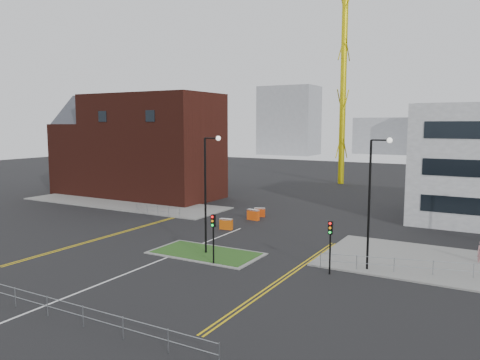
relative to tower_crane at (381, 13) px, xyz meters
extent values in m
plane|color=black|center=(-3.57, -56.02, -27.49)|extent=(200.00, 200.00, 0.00)
cube|color=slate|center=(-23.57, -34.02, -27.43)|extent=(28.00, 8.00, 0.12)
cube|color=slate|center=(-1.57, -48.02, -27.45)|extent=(8.60, 4.60, 0.08)
cube|color=#284C19|center=(-1.57, -48.02, -27.43)|extent=(8.00, 4.00, 0.12)
cube|color=#431810|center=(-23.57, -28.02, -20.49)|extent=(18.00, 10.00, 14.00)
cube|color=black|center=(-27.57, -33.04, -16.48)|extent=(1.40, 0.10, 1.40)
cube|color=black|center=(-19.57, -33.04, -16.48)|extent=(1.40, 0.10, 1.40)
cube|color=#431810|center=(-35.57, -28.02, -22.49)|extent=(6.00, 10.00, 10.00)
cube|color=#2D3038|center=(-35.57, -28.02, -17.49)|extent=(6.40, 8.49, 8.49)
cylinder|color=#D2C00C|center=(-5.57, -1.02, -9.51)|extent=(1.00, 1.00, 35.95)
cylinder|color=black|center=(-1.57, -48.02, -22.99)|extent=(0.16, 0.16, 9.00)
cylinder|color=black|center=(-0.97, -48.02, -18.49)|extent=(1.20, 0.10, 0.10)
sphere|color=silver|center=(-0.37, -48.02, -18.49)|extent=(0.36, 0.36, 0.36)
cylinder|color=black|center=(10.43, -46.02, -22.99)|extent=(0.16, 0.16, 9.00)
cylinder|color=black|center=(11.03, -46.02, -18.49)|extent=(1.20, 0.10, 0.10)
sphere|color=silver|center=(11.63, -46.02, -18.49)|extent=(0.36, 0.36, 0.36)
cylinder|color=black|center=(0.43, -50.02, -25.99)|extent=(0.12, 0.12, 3.00)
cube|color=black|center=(0.43, -50.02, -24.29)|extent=(0.28, 0.22, 0.90)
sphere|color=red|center=(0.43, -50.15, -23.99)|extent=(0.18, 0.18, 0.18)
sphere|color=orange|center=(0.43, -50.15, -24.29)|extent=(0.18, 0.18, 0.18)
sphere|color=#0CCC33|center=(0.43, -50.15, -24.59)|extent=(0.18, 0.18, 0.18)
cylinder|color=black|center=(8.43, -48.02, -25.99)|extent=(0.12, 0.12, 3.00)
cube|color=black|center=(8.43, -48.02, -24.29)|extent=(0.28, 0.22, 0.90)
sphere|color=red|center=(8.43, -48.15, -23.99)|extent=(0.18, 0.18, 0.18)
sphere|color=orange|center=(8.43, -48.15, -24.29)|extent=(0.18, 0.18, 0.18)
sphere|color=#0CCC33|center=(8.43, -48.15, -24.59)|extent=(0.18, 0.18, 0.18)
cylinder|color=gray|center=(-3.57, -62.02, -26.44)|extent=(24.00, 0.04, 0.04)
cylinder|color=gray|center=(-3.57, -62.02, -26.94)|extent=(24.00, 0.04, 0.04)
cylinder|color=gray|center=(8.43, -62.02, -26.94)|extent=(0.05, 0.05, 1.10)
cylinder|color=gray|center=(-14.57, -38.02, -26.44)|extent=(6.00, 0.04, 0.04)
cylinder|color=gray|center=(-14.57, -38.02, -26.94)|extent=(6.00, 0.04, 0.04)
cylinder|color=gray|center=(-17.57, -38.02, -26.94)|extent=(0.05, 0.05, 1.10)
cylinder|color=gray|center=(-11.57, -38.02, -26.94)|extent=(0.05, 0.05, 1.10)
cylinder|color=gray|center=(16.93, -44.52, -26.44)|extent=(19.01, 5.04, 0.04)
cylinder|color=gray|center=(16.93, -44.52, -26.94)|extent=(19.01, 5.04, 0.04)
cylinder|color=gray|center=(7.43, -47.02, -26.94)|extent=(0.05, 0.05, 1.10)
cube|color=silver|center=(-3.57, -54.02, -27.48)|extent=(0.15, 30.00, 0.01)
cube|color=gold|center=(-12.57, -46.02, -27.48)|extent=(0.12, 24.00, 0.01)
cube|color=gold|center=(-12.27, -46.02, -27.48)|extent=(0.12, 24.00, 0.01)
cube|color=gold|center=(5.93, -50.02, -27.48)|extent=(0.12, 20.00, 0.01)
cube|color=gold|center=(6.23, -50.02, -27.48)|extent=(0.12, 20.00, 0.01)
cube|color=gray|center=(-43.57, 63.98, -16.49)|extent=(18.00, 12.00, 22.00)
cube|color=gray|center=(6.43, 73.98, -19.49)|extent=(24.00, 12.00, 16.00)
cube|color=gray|center=(-11.57, 83.98, -21.49)|extent=(30.00, 12.00, 12.00)
cube|color=#CD550B|center=(-4.57, -40.02, -26.97)|extent=(1.29, 0.58, 1.04)
cube|color=silver|center=(-4.57, -40.02, -26.50)|extent=(1.29, 0.58, 0.12)
cube|color=#E24C0C|center=(-4.38, -34.85, -26.93)|extent=(1.39, 0.64, 1.12)
cube|color=silver|center=(-4.38, -34.85, -26.43)|extent=(1.39, 0.64, 0.13)
cube|color=#C53B0A|center=(-4.57, -32.98, -27.00)|extent=(1.22, 0.82, 0.97)
cube|color=silver|center=(-4.57, -32.98, -26.57)|extent=(1.22, 0.82, 0.12)
camera|label=1|loc=(18.22, -77.55, -17.39)|focal=35.00mm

